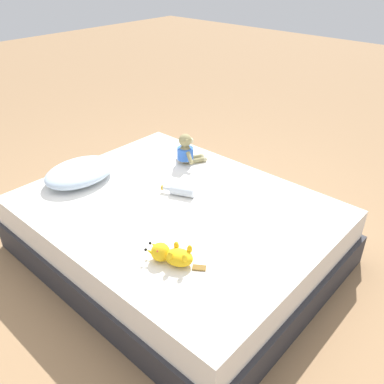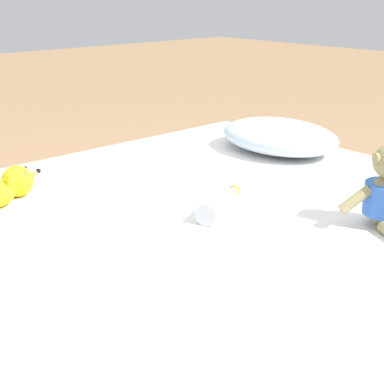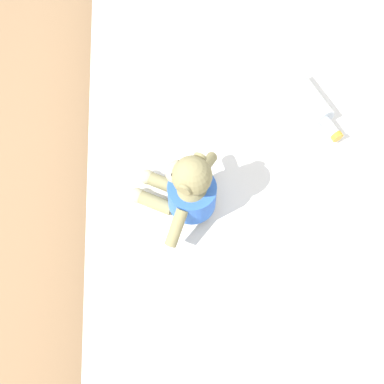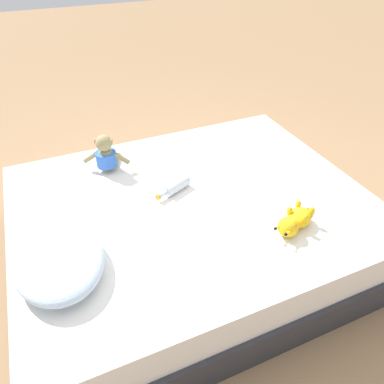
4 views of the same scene
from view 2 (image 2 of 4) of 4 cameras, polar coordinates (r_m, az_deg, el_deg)
name	(u,v)px [view 2 (image 2 of 4)]	position (r m, az deg, el deg)	size (l,w,h in m)	color
ground_plane	(181,324)	(1.86, -1.12, -13.39)	(16.00, 16.00, 0.00)	#93704C
bed	(181,270)	(1.76, -1.17, -8.01)	(1.54, 1.94, 0.40)	#2D2D33
pillow	(279,136)	(2.29, 8.92, 5.68)	(0.52, 0.39, 0.12)	silver
plush_yellow_creature	(4,188)	(1.81, -18.69, 0.44)	(0.19, 0.32, 0.10)	yellow
glass_bottle	(217,205)	(1.62, 2.62, -1.34)	(0.14, 0.23, 0.07)	silver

